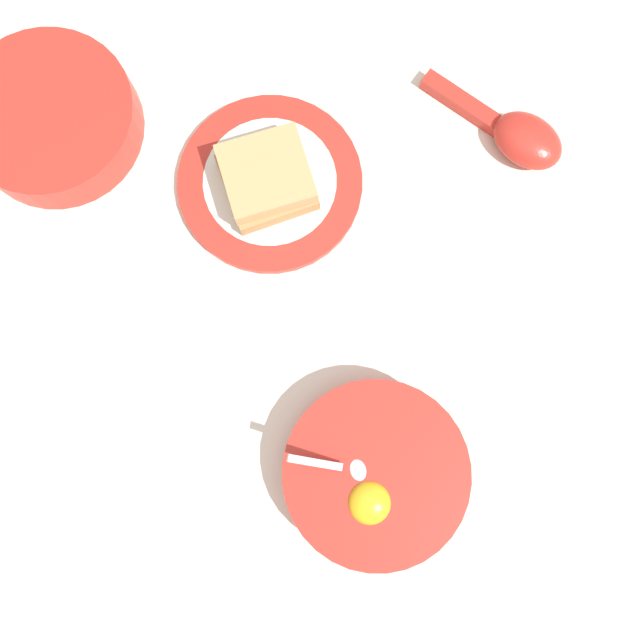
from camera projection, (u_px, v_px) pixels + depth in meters
ground_plane at (330, 268)px, 0.65m from camera, size 3.00×3.00×0.00m
egg_bowl at (375, 473)px, 0.60m from camera, size 0.18×0.18×0.07m
toast_plate at (270, 183)px, 0.66m from camera, size 0.20×0.20×0.01m
toast_sandwich at (267, 178)px, 0.63m from camera, size 0.09×0.09×0.04m
soup_spoon at (517, 135)px, 0.66m from camera, size 0.16×0.13×0.03m
congee_bowl at (51, 118)px, 0.65m from camera, size 0.18×0.18×0.04m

